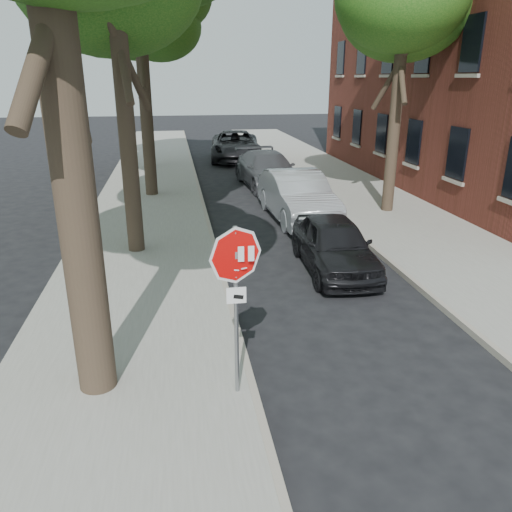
{
  "coord_description": "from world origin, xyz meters",
  "views": [
    {
      "loc": [
        -1.47,
        -6.4,
        4.61
      ],
      "look_at": [
        -0.31,
        0.62,
        2.05
      ],
      "focal_mm": 35.0,
      "sensor_mm": 36.0,
      "label": 1
    }
  ],
  "objects_px": {
    "tree_far": "(140,21)",
    "car_d": "(235,146)",
    "stop_sign": "(236,280)",
    "car_a": "(334,244)",
    "car_c": "(268,170)",
    "car_b": "(297,196)"
  },
  "relations": [
    {
      "from": "car_b",
      "to": "car_c",
      "type": "relative_size",
      "value": 0.94
    },
    {
      "from": "car_a",
      "to": "car_d",
      "type": "relative_size",
      "value": 0.66
    },
    {
      "from": "tree_far",
      "to": "car_d",
      "type": "bearing_deg",
      "value": 20.3
    },
    {
      "from": "car_b",
      "to": "car_c",
      "type": "height_order",
      "value": "car_b"
    },
    {
      "from": "stop_sign",
      "to": "car_d",
      "type": "distance_m",
      "value": 23.14
    },
    {
      "from": "stop_sign",
      "to": "car_a",
      "type": "height_order",
      "value": "stop_sign"
    },
    {
      "from": "car_a",
      "to": "car_b",
      "type": "relative_size",
      "value": 0.8
    },
    {
      "from": "stop_sign",
      "to": "tree_far",
      "type": "xyz_separation_m",
      "value": [
        -2.02,
        21.14,
        5.26
      ]
    },
    {
      "from": "car_c",
      "to": "car_b",
      "type": "bearing_deg",
      "value": -94.78
    },
    {
      "from": "car_b",
      "to": "car_d",
      "type": "relative_size",
      "value": 0.83
    },
    {
      "from": "stop_sign",
      "to": "car_a",
      "type": "relative_size",
      "value": 0.66
    },
    {
      "from": "stop_sign",
      "to": "car_d",
      "type": "xyz_separation_m",
      "value": [
        2.86,
        22.94,
        -1.12
      ]
    },
    {
      "from": "tree_far",
      "to": "car_c",
      "type": "distance_m",
      "value": 10.3
    },
    {
      "from": "car_a",
      "to": "car_d",
      "type": "distance_m",
      "value": 17.99
    },
    {
      "from": "car_d",
      "to": "car_b",
      "type": "bearing_deg",
      "value": -82.43
    },
    {
      "from": "stop_sign",
      "to": "car_c",
      "type": "distance_m",
      "value": 15.51
    },
    {
      "from": "tree_far",
      "to": "car_b",
      "type": "bearing_deg",
      "value": -65.04
    },
    {
      "from": "stop_sign",
      "to": "car_a",
      "type": "distance_m",
      "value": 5.97
    },
    {
      "from": "stop_sign",
      "to": "tree_far",
      "type": "distance_m",
      "value": 21.88
    },
    {
      "from": "tree_far",
      "to": "car_d",
      "type": "xyz_separation_m",
      "value": [
        4.88,
        1.8,
        -6.38
      ]
    },
    {
      "from": "stop_sign",
      "to": "car_b",
      "type": "xyz_separation_m",
      "value": [
        3.3,
        9.7,
        -1.13
      ]
    },
    {
      "from": "stop_sign",
      "to": "tree_far",
      "type": "height_order",
      "value": "tree_far"
    }
  ]
}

